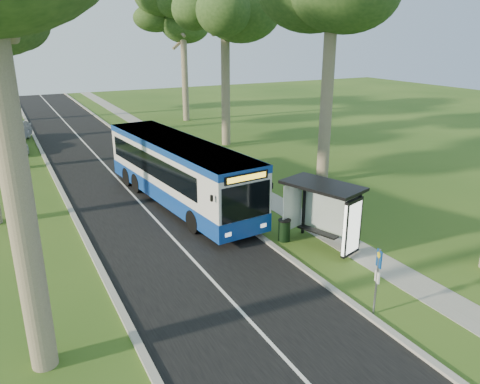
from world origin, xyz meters
The scene contains 13 objects.
ground centered at (0.00, 0.00, 0.00)m, with size 120.00×120.00×0.00m, color #2C5019.
road centered at (-3.50, 10.00, 0.01)m, with size 7.00×100.00×0.02m, color black.
kerb_east centered at (0.00, 10.00, 0.06)m, with size 0.25×100.00×0.12m, color #9E9B93.
kerb_west centered at (-7.00, 10.00, 0.06)m, with size 0.25×100.00×0.12m, color #9E9B93.
centre_line centered at (-3.50, 10.00, 0.02)m, with size 0.12×100.00×0.01m, color white.
footpath centered at (3.00, 10.00, 0.01)m, with size 1.50×100.00×0.02m, color gray.
bus centered at (-1.60, 6.48, 1.76)m, with size 3.94×13.05×3.41m.
bus_stop_sign centered at (0.30, -6.32, 1.46)m, with size 0.14×0.32×2.31m.
bus_shelter centered at (1.94, -1.84, 2.00)m, with size 2.72×3.68×2.82m.
litter_bin centered at (0.79, -0.17, 0.50)m, with size 0.56×0.56×0.99m.
car_white centered at (-9.04, 23.40, 0.85)m, with size 2.00×4.96×1.69m, color silver.
car_silver centered at (-8.69, 26.76, 0.83)m, with size 1.76×5.05×1.66m, color #9A9DA2.
tree_east_d centered at (8.00, 30.00, 10.17)m, with size 5.20×5.20×13.71m.
Camera 1 is at (-9.69, -15.99, 8.70)m, focal length 35.00 mm.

